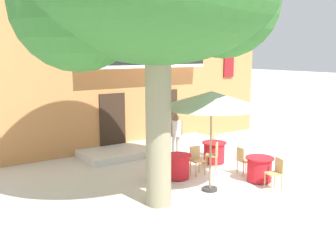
# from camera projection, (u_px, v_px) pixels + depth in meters

# --- Properties ---
(ground_plane) EXTENTS (120.00, 120.00, 0.00)m
(ground_plane) POSITION_uv_depth(u_px,v_px,m) (242.00, 171.00, 13.01)
(ground_plane) COLOR silver
(building_facade) EXTENTS (13.00, 5.09, 7.50)m
(building_facade) POSITION_uv_depth(u_px,v_px,m) (117.00, 55.00, 17.43)
(building_facade) COLOR #CC844C
(building_facade) RESTS_ON ground
(entrance_step_platform) EXTENTS (5.83, 1.82, 0.25)m
(entrance_step_platform) POSITION_uv_depth(u_px,v_px,m) (152.00, 147.00, 15.76)
(entrance_step_platform) COLOR silver
(entrance_step_platform) RESTS_ON ground
(cafe_table_near_tree) EXTENTS (0.86, 0.86, 0.76)m
(cafe_table_near_tree) POSITION_uv_depth(u_px,v_px,m) (178.00, 166.00, 12.22)
(cafe_table_near_tree) COLOR red
(cafe_table_near_tree) RESTS_ON ground
(cafe_chair_near_tree_0) EXTENTS (0.44, 0.44, 0.91)m
(cafe_chair_near_tree_0) POSITION_uv_depth(u_px,v_px,m) (196.00, 158.00, 12.61)
(cafe_chair_near_tree_0) COLOR tan
(cafe_chair_near_tree_0) RESTS_ON ground
(cafe_chair_near_tree_1) EXTENTS (0.50, 0.50, 0.91)m
(cafe_chair_near_tree_1) POSITION_uv_depth(u_px,v_px,m) (155.00, 165.00, 11.88)
(cafe_chair_near_tree_1) COLOR tan
(cafe_chair_near_tree_1) RESTS_ON ground
(cafe_table_middle) EXTENTS (0.86, 0.86, 0.76)m
(cafe_table_middle) POSITION_uv_depth(u_px,v_px,m) (259.00, 169.00, 11.93)
(cafe_table_middle) COLOR red
(cafe_table_middle) RESTS_ON ground
(cafe_chair_middle_0) EXTENTS (0.49, 0.49, 0.91)m
(cafe_chair_middle_0) POSITION_uv_depth(u_px,v_px,m) (276.00, 171.00, 11.23)
(cafe_chair_middle_0) COLOR tan
(cafe_chair_middle_0) RESTS_ON ground
(cafe_chair_middle_1) EXTENTS (0.46, 0.46, 0.91)m
(cafe_chair_middle_1) POSITION_uv_depth(u_px,v_px,m) (243.00, 159.00, 12.54)
(cafe_chair_middle_1) COLOR tan
(cafe_chair_middle_1) RESTS_ON ground
(cafe_table_front) EXTENTS (0.86, 0.86, 0.76)m
(cafe_table_front) POSITION_uv_depth(u_px,v_px,m) (214.00, 152.00, 13.92)
(cafe_table_front) COLOR red
(cafe_table_front) RESTS_ON ground
(cafe_chair_front_0) EXTENTS (0.56, 0.56, 0.91)m
(cafe_chair_front_0) POSITION_uv_depth(u_px,v_px,m) (214.00, 154.00, 13.16)
(cafe_chair_front_0) COLOR tan
(cafe_chair_front_0) RESTS_ON ground
(cafe_chair_front_1) EXTENTS (0.56, 0.56, 0.91)m
(cafe_chair_front_1) POSITION_uv_depth(u_px,v_px,m) (217.00, 144.00, 14.62)
(cafe_chair_front_1) COLOR tan
(cafe_chair_front_1) RESTS_ON ground
(cafe_umbrella) EXTENTS (2.90, 2.90, 2.85)m
(cafe_umbrella) POSITION_uv_depth(u_px,v_px,m) (212.00, 100.00, 10.73)
(cafe_umbrella) COLOR #997A56
(cafe_umbrella) RESTS_ON ground
(pedestrian_near_entrance) EXTENTS (0.53, 0.36, 1.71)m
(pedestrian_near_entrance) POSITION_uv_depth(u_px,v_px,m) (176.00, 135.00, 14.04)
(pedestrian_near_entrance) COLOR silver
(pedestrian_near_entrance) RESTS_ON ground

